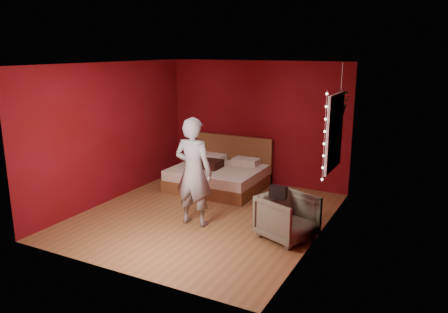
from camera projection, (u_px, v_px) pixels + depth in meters
floor at (204, 215)px, 7.64m from camera, size 4.50×4.50×0.00m
room_walls at (203, 120)px, 7.23m from camera, size 4.04×4.54×2.62m
window at (334, 132)px, 7.17m from camera, size 0.05×0.97×1.27m
fairy_lights at (324, 138)px, 6.73m from camera, size 0.04×0.04×1.45m
bed at (220, 175)px, 9.11m from camera, size 1.80×1.53×0.99m
person at (194, 172)px, 7.05m from camera, size 0.67×0.45×1.80m
armchair at (287, 217)px, 6.63m from camera, size 0.99×0.97×0.70m
handbag at (278, 192)px, 6.41m from camera, size 0.26×0.13×0.18m
throw_pillow at (210, 164)px, 8.95m from camera, size 0.44×0.44×0.15m
hanging_plant at (340, 103)px, 7.71m from camera, size 0.41×0.36×0.91m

